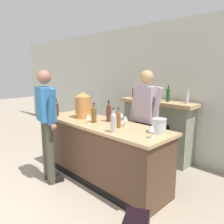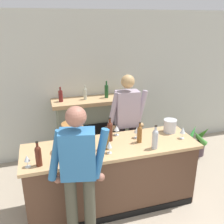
{
  "view_description": "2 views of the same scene",
  "coord_description": "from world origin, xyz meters",
  "px_view_note": "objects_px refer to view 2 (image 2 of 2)",
  "views": [
    {
      "loc": [
        2.5,
        -0.24,
        1.8
      ],
      "look_at": [
        -0.25,
        2.46,
        1.05
      ],
      "focal_mm": 35.0,
      "sensor_mm": 36.0,
      "label": 1
    },
    {
      "loc": [
        -0.9,
        -0.88,
        2.57
      ],
      "look_at": [
        0.13,
        2.52,
        1.25
      ],
      "focal_mm": 40.0,
      "sensor_mm": 36.0,
      "label": 2
    }
  ],
  "objects_px": {
    "copper_dispenser": "(73,134)",
    "person_bartender": "(127,124)",
    "potted_plant_corner": "(197,143)",
    "wine_glass_front_right": "(137,131)",
    "fireplace_stone": "(96,127)",
    "ice_bucket_steel": "(170,126)",
    "wine_bottle_riesling_slim": "(110,131)",
    "wine_glass_front_left": "(109,145)",
    "wine_bottle_port_short": "(38,155)",
    "wine_bottle_cabernet_heavy": "(140,133)",
    "wine_bottle_burgundy_dark": "(155,138)",
    "person_customer": "(79,177)",
    "wine_glass_near_bucket": "(183,131)",
    "wine_glass_by_dispenser": "(27,159)",
    "wine_bottle_merlot_tall": "(106,139)",
    "wine_glass_mid_counter": "(117,128)"
  },
  "relations": [
    {
      "from": "wine_bottle_merlot_tall",
      "to": "wine_glass_near_bucket",
      "type": "relative_size",
      "value": 1.83
    },
    {
      "from": "person_bartender",
      "to": "wine_bottle_port_short",
      "type": "xyz_separation_m",
      "value": [
        -1.39,
        -0.81,
        0.11
      ]
    },
    {
      "from": "wine_glass_front_right",
      "to": "wine_glass_by_dispenser",
      "type": "relative_size",
      "value": 1.04
    },
    {
      "from": "wine_bottle_merlot_tall",
      "to": "ice_bucket_steel",
      "type": "bearing_deg",
      "value": 12.31
    },
    {
      "from": "potted_plant_corner",
      "to": "person_customer",
      "type": "relative_size",
      "value": 0.36
    },
    {
      "from": "ice_bucket_steel",
      "to": "wine_glass_front_left",
      "type": "height_order",
      "value": "ice_bucket_steel"
    },
    {
      "from": "wine_bottle_cabernet_heavy",
      "to": "wine_glass_near_bucket",
      "type": "xyz_separation_m",
      "value": [
        0.63,
        -0.07,
        -0.01
      ]
    },
    {
      "from": "potted_plant_corner",
      "to": "wine_glass_front_left",
      "type": "height_order",
      "value": "wine_glass_front_left"
    },
    {
      "from": "wine_glass_by_dispenser",
      "to": "wine_glass_near_bucket",
      "type": "height_order",
      "value": "wine_glass_near_bucket"
    },
    {
      "from": "potted_plant_corner",
      "to": "wine_bottle_merlot_tall",
      "type": "distance_m",
      "value": 2.53
    },
    {
      "from": "wine_glass_front_right",
      "to": "wine_glass_near_bucket",
      "type": "height_order",
      "value": "wine_glass_near_bucket"
    },
    {
      "from": "fireplace_stone",
      "to": "ice_bucket_steel",
      "type": "xyz_separation_m",
      "value": [
        0.86,
        -1.27,
        0.46
      ]
    },
    {
      "from": "copper_dispenser",
      "to": "person_customer",
      "type": "bearing_deg",
      "value": -93.72
    },
    {
      "from": "fireplace_stone",
      "to": "wine_bottle_port_short",
      "type": "relative_size",
      "value": 5.15
    },
    {
      "from": "wine_glass_front_right",
      "to": "wine_glass_mid_counter",
      "type": "distance_m",
      "value": 0.3
    },
    {
      "from": "wine_bottle_burgundy_dark",
      "to": "wine_glass_front_right",
      "type": "xyz_separation_m",
      "value": [
        -0.11,
        0.36,
        -0.03
      ]
    },
    {
      "from": "wine_glass_front_right",
      "to": "copper_dispenser",
      "type": "bearing_deg",
      "value": -174.56
    },
    {
      "from": "copper_dispenser",
      "to": "wine_glass_front_left",
      "type": "xyz_separation_m",
      "value": [
        0.42,
        -0.22,
        -0.11
      ]
    },
    {
      "from": "wine_glass_near_bucket",
      "to": "wine_glass_front_right",
      "type": "bearing_deg",
      "value": 161.57
    },
    {
      "from": "wine_glass_by_dispenser",
      "to": "wine_glass_near_bucket",
      "type": "relative_size",
      "value": 0.88
    },
    {
      "from": "ice_bucket_steel",
      "to": "wine_glass_by_dispenser",
      "type": "relative_size",
      "value": 1.29
    },
    {
      "from": "fireplace_stone",
      "to": "wine_bottle_burgundy_dark",
      "type": "xyz_separation_m",
      "value": [
        0.41,
        -1.68,
        0.5
      ]
    },
    {
      "from": "potted_plant_corner",
      "to": "wine_glass_front_right",
      "type": "height_order",
      "value": "wine_glass_front_right"
    },
    {
      "from": "person_customer",
      "to": "wine_bottle_cabernet_heavy",
      "type": "xyz_separation_m",
      "value": [
        0.95,
        0.63,
        0.1
      ]
    },
    {
      "from": "fireplace_stone",
      "to": "wine_bottle_cabernet_heavy",
      "type": "relative_size",
      "value": 5.39
    },
    {
      "from": "wine_bottle_riesling_slim",
      "to": "wine_glass_front_left",
      "type": "bearing_deg",
      "value": -107.51
    },
    {
      "from": "wine_bottle_port_short",
      "to": "wine_bottle_merlot_tall",
      "type": "relative_size",
      "value": 0.98
    },
    {
      "from": "wine_glass_by_dispenser",
      "to": "person_bartender",
      "type": "bearing_deg",
      "value": 28.11
    },
    {
      "from": "wine_bottle_merlot_tall",
      "to": "wine_glass_front_right",
      "type": "relative_size",
      "value": 1.98
    },
    {
      "from": "ice_bucket_steel",
      "to": "wine_glass_front_right",
      "type": "xyz_separation_m",
      "value": [
        -0.56,
        -0.04,
        0.01
      ]
    },
    {
      "from": "person_bartender",
      "to": "wine_bottle_port_short",
      "type": "height_order",
      "value": "person_bartender"
    },
    {
      "from": "potted_plant_corner",
      "to": "wine_bottle_merlot_tall",
      "type": "xyz_separation_m",
      "value": [
        -2.17,
        -0.98,
        0.87
      ]
    },
    {
      "from": "person_customer",
      "to": "person_bartender",
      "type": "height_order",
      "value": "same"
    },
    {
      "from": "copper_dispenser",
      "to": "person_bartender",
      "type": "bearing_deg",
      "value": 30.23
    },
    {
      "from": "ice_bucket_steel",
      "to": "wine_glass_mid_counter",
      "type": "relative_size",
      "value": 1.33
    },
    {
      "from": "copper_dispenser",
      "to": "wine_bottle_burgundy_dark",
      "type": "height_order",
      "value": "copper_dispenser"
    },
    {
      "from": "wine_glass_near_bucket",
      "to": "ice_bucket_steel",
      "type": "bearing_deg",
      "value": 103.89
    },
    {
      "from": "wine_glass_front_right",
      "to": "wine_bottle_merlot_tall",
      "type": "bearing_deg",
      "value": -159.58
    },
    {
      "from": "person_customer",
      "to": "wine_bottle_riesling_slim",
      "type": "height_order",
      "value": "person_customer"
    },
    {
      "from": "wine_bottle_riesling_slim",
      "to": "wine_bottle_cabernet_heavy",
      "type": "xyz_separation_m",
      "value": [
        0.38,
        -0.17,
        -0.02
      ]
    },
    {
      "from": "wine_bottle_port_short",
      "to": "wine_glass_front_right",
      "type": "distance_m",
      "value": 1.41
    },
    {
      "from": "wine_bottle_cabernet_heavy",
      "to": "wine_bottle_burgundy_dark",
      "type": "bearing_deg",
      "value": -60.78
    },
    {
      "from": "ice_bucket_steel",
      "to": "wine_bottle_cabernet_heavy",
      "type": "bearing_deg",
      "value": -162.39
    },
    {
      "from": "ice_bucket_steel",
      "to": "wine_glass_mid_counter",
      "type": "bearing_deg",
      "value": 171.1
    },
    {
      "from": "potted_plant_corner",
      "to": "wine_glass_mid_counter",
      "type": "distance_m",
      "value": 2.17
    },
    {
      "from": "wine_bottle_port_short",
      "to": "wine_glass_mid_counter",
      "type": "bearing_deg",
      "value": 25.08
    },
    {
      "from": "wine_bottle_riesling_slim",
      "to": "wine_bottle_cabernet_heavy",
      "type": "relative_size",
      "value": 1.16
    },
    {
      "from": "wine_bottle_burgundy_dark",
      "to": "wine_glass_by_dispenser",
      "type": "xyz_separation_m",
      "value": [
        -1.6,
        0.01,
        -0.04
      ]
    },
    {
      "from": "person_bartender",
      "to": "wine_bottle_port_short",
      "type": "distance_m",
      "value": 1.61
    },
    {
      "from": "person_customer",
      "to": "wine_bottle_merlot_tall",
      "type": "bearing_deg",
      "value": 51.39
    }
  ]
}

